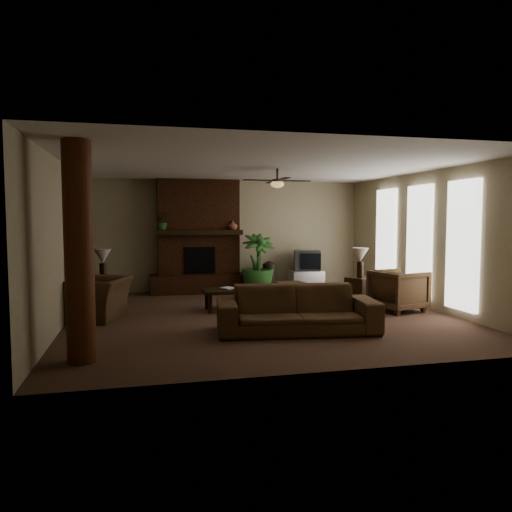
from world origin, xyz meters
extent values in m
plane|color=brown|center=(0.00, 0.00, 0.00)|extent=(7.00, 7.00, 0.00)
plane|color=silver|center=(0.00, 0.00, 2.80)|extent=(7.00, 7.00, 0.00)
plane|color=tan|center=(0.00, 3.50, 1.40)|extent=(7.00, 0.00, 7.00)
plane|color=tan|center=(0.00, -3.50, 1.40)|extent=(7.00, 0.00, 7.00)
plane|color=tan|center=(-3.50, 0.00, 1.40)|extent=(0.00, 7.00, 7.00)
plane|color=tan|center=(3.50, 0.00, 1.40)|extent=(0.00, 7.00, 7.00)
cube|color=#492613|center=(-0.80, 3.25, 1.40)|extent=(2.00, 0.50, 2.80)
cube|color=#492613|center=(-0.80, 3.15, 0.23)|extent=(2.40, 0.70, 0.45)
cube|color=black|center=(-0.80, 2.99, 0.82)|extent=(0.75, 0.04, 0.65)
cube|color=black|center=(-0.80, 2.97, 1.50)|extent=(2.10, 0.28, 0.12)
cube|color=white|center=(3.45, 1.60, 1.35)|extent=(0.08, 0.85, 2.35)
cube|color=white|center=(3.45, 0.20, 1.35)|extent=(0.08, 0.85, 2.35)
cube|color=white|center=(3.45, -1.20, 1.35)|extent=(0.08, 0.85, 2.35)
cylinder|color=brown|center=(-2.95, -2.40, 1.40)|extent=(0.36, 0.36, 2.80)
cube|color=black|center=(-3.44, 1.80, 1.05)|extent=(0.10, 1.00, 2.10)
cylinder|color=black|center=(0.40, 0.30, 2.68)|extent=(0.04, 0.04, 0.24)
cylinder|color=black|center=(0.40, 0.30, 2.56)|extent=(0.20, 0.20, 0.06)
ellipsoid|color=#F2BF72|center=(0.40, 0.30, 2.50)|extent=(0.26, 0.26, 0.14)
cube|color=black|center=(0.80, 0.30, 2.57)|extent=(0.55, 0.12, 0.01)
cube|color=black|center=(0.00, 0.30, 2.57)|extent=(0.55, 0.12, 0.01)
cube|color=black|center=(0.40, 0.70, 2.57)|extent=(0.12, 0.55, 0.01)
cube|color=black|center=(0.40, -0.10, 2.57)|extent=(0.12, 0.55, 0.01)
imported|color=#503922|center=(0.23, -1.47, 0.50)|extent=(2.63, 1.07, 1.00)
imported|color=#503922|center=(-3.00, 0.35, 0.51)|extent=(1.07, 1.34, 1.01)
imported|color=#503922|center=(2.76, -0.22, 0.45)|extent=(1.03, 1.07, 0.91)
cube|color=black|center=(-0.41, 0.64, 0.40)|extent=(1.20, 0.70, 0.06)
cube|color=black|center=(-0.91, 0.39, 0.18)|extent=(0.07, 0.07, 0.37)
cube|color=black|center=(0.09, 0.39, 0.18)|extent=(0.07, 0.07, 0.37)
cube|color=black|center=(-0.91, 0.89, 0.18)|extent=(0.07, 0.07, 0.37)
cube|color=black|center=(0.09, 0.89, 0.18)|extent=(0.07, 0.07, 0.37)
cube|color=#503922|center=(1.08, 1.51, 0.20)|extent=(0.70, 0.70, 0.40)
cube|color=#BBBBBE|center=(1.92, 2.93, 0.25)|extent=(0.88, 0.55, 0.50)
cube|color=#343436|center=(1.97, 2.97, 0.76)|extent=(0.76, 0.65, 0.52)
cube|color=black|center=(1.97, 2.70, 0.76)|extent=(0.51, 0.16, 0.40)
cylinder|color=black|center=(0.96, 2.96, 0.35)|extent=(0.34, 0.34, 0.70)
sphere|color=black|center=(0.96, 2.96, 0.60)|extent=(0.34, 0.34, 0.34)
imported|color=#2D5C24|center=(0.58, 2.66, 0.41)|extent=(1.02, 1.57, 0.82)
cube|color=black|center=(-2.97, 1.69, 0.28)|extent=(0.62, 0.62, 0.55)
cylinder|color=black|center=(-2.98, 1.73, 0.73)|extent=(0.17, 0.17, 0.35)
cone|color=beige|center=(-2.98, 1.73, 1.05)|extent=(0.43, 0.43, 0.30)
cube|color=black|center=(2.47, 0.88, 0.28)|extent=(0.66, 0.66, 0.55)
cylinder|color=black|center=(2.45, 0.87, 0.73)|extent=(0.17, 0.17, 0.35)
cone|color=beige|center=(2.45, 0.87, 1.05)|extent=(0.44, 0.44, 0.30)
imported|color=#2D5C24|center=(-1.69, 2.98, 1.72)|extent=(0.42, 0.45, 0.33)
imported|color=#97543C|center=(0.02, 2.96, 1.67)|extent=(0.25, 0.26, 0.22)
imported|color=#999999|center=(-0.61, 0.61, 0.57)|extent=(0.20, 0.13, 0.29)
imported|color=#999999|center=(-0.20, 0.56, 0.58)|extent=(0.21, 0.10, 0.29)
camera|label=1|loc=(-2.18, -8.78, 1.81)|focal=33.85mm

